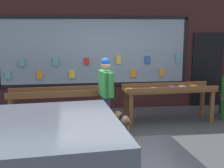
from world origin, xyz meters
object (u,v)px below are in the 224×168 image
object	(u,v)px
display_table_left	(56,97)
person_browsing	(106,89)
small_dog	(122,119)
display_table_right	(169,92)

from	to	relation	value
display_table_left	person_browsing	world-z (taller)	person_browsing
person_browsing	small_dog	world-z (taller)	person_browsing
display_table_right	person_browsing	bearing A→B (deg)	-163.62
person_browsing	small_dog	xyz separation A→B (m)	(0.34, -0.16, -0.64)
display_table_left	small_dog	bearing A→B (deg)	-23.18
display_table_left	small_dog	world-z (taller)	display_table_left
display_table_left	display_table_right	bearing A→B (deg)	0.08
display_table_right	small_dog	xyz separation A→B (m)	(-1.23, -0.62, -0.42)
person_browsing	small_dog	distance (m)	0.75
display_table_left	small_dog	xyz separation A→B (m)	(1.44, -0.62, -0.39)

